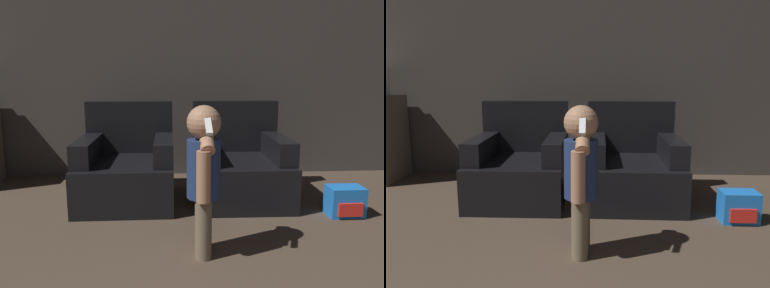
# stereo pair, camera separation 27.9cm
# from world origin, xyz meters

# --- Properties ---
(wall_back) EXTENTS (8.40, 0.05, 2.60)m
(wall_back) POSITION_xyz_m (0.00, 4.50, 1.30)
(wall_back) COLOR #423D38
(wall_back) RESTS_ON ground_plane
(armchair_left) EXTENTS (0.82, 0.92, 0.88)m
(armchair_left) POSITION_xyz_m (-0.71, 3.61, 0.30)
(armchair_left) COLOR black
(armchair_left) RESTS_ON ground_plane
(armchair_right) EXTENTS (0.84, 0.93, 0.88)m
(armchair_right) POSITION_xyz_m (0.31, 3.61, 0.30)
(armchair_right) COLOR black
(armchair_right) RESTS_ON ground_plane
(person_toddler) EXTENTS (0.21, 0.36, 0.95)m
(person_toddler) POSITION_xyz_m (-0.12, 2.49, 0.56)
(person_toddler) COLOR brown
(person_toddler) RESTS_ON ground_plane
(toy_backpack) EXTENTS (0.28, 0.21, 0.24)m
(toy_backpack) POSITION_xyz_m (1.08, 3.09, 0.12)
(toy_backpack) COLOR blue
(toy_backpack) RESTS_ON ground_plane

